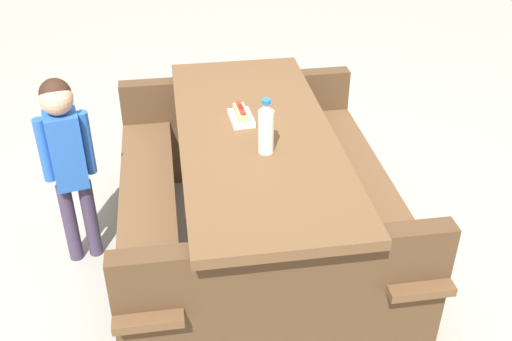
# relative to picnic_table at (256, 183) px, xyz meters

# --- Properties ---
(ground_plane) EXTENTS (30.00, 30.00, 0.00)m
(ground_plane) POSITION_rel_picnic_table_xyz_m (0.00, 0.00, -0.44)
(ground_plane) COLOR gray
(ground_plane) RESTS_ON ground
(picnic_table) EXTENTS (2.12, 1.84, 0.75)m
(picnic_table) POSITION_rel_picnic_table_xyz_m (0.00, 0.00, 0.00)
(picnic_table) COLOR brown
(picnic_table) RESTS_ON ground
(soda_bottle) EXTENTS (0.07, 0.07, 0.27)m
(soda_bottle) POSITION_rel_picnic_table_xyz_m (-0.18, -0.07, 0.43)
(soda_bottle) COLOR silver
(soda_bottle) RESTS_ON picnic_table
(hotdog_tray) EXTENTS (0.21, 0.17, 0.08)m
(hotdog_tray) POSITION_rel_picnic_table_xyz_m (0.11, 0.09, 0.34)
(hotdog_tray) COLOR white
(hotdog_tray) RESTS_ON picnic_table
(child_in_coat) EXTENTS (0.20, 0.24, 1.05)m
(child_in_coat) POSITION_rel_picnic_table_xyz_m (-0.16, 0.92, 0.23)
(child_in_coat) COLOR #3F334C
(child_in_coat) RESTS_ON ground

